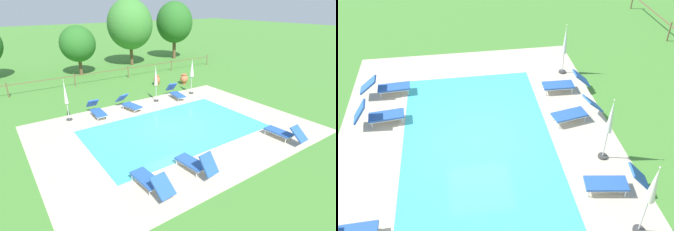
% 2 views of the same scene
% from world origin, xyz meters
% --- Properties ---
extents(ground_plane, '(160.00, 160.00, 0.00)m').
position_xyz_m(ground_plane, '(0.00, 0.00, 0.00)').
color(ground_plane, '#478433').
extents(pool_deck_paving, '(13.61, 10.01, 0.01)m').
position_xyz_m(pool_deck_paving, '(0.00, 0.00, 0.00)').
color(pool_deck_paving, beige).
rests_on(pool_deck_paving, ground).
extents(swimming_pool_water, '(8.90, 5.29, 0.01)m').
position_xyz_m(swimming_pool_water, '(0.00, 0.00, 0.01)').
color(swimming_pool_water, '#42CCD6').
rests_on(swimming_pool_water, ground).
extents(pool_coping_rim, '(9.38, 5.77, 0.01)m').
position_xyz_m(pool_coping_rim, '(0.00, 0.00, 0.01)').
color(pool_coping_rim, beige).
rests_on(pool_coping_rim, ground).
extents(sun_lounger_north_near_steps, '(0.87, 1.98, 0.94)m').
position_xyz_m(sun_lounger_north_near_steps, '(2.95, 3.93, 0.39)').
color(sun_lounger_north_near_steps, '#2856A8').
rests_on(sun_lounger_north_near_steps, ground).
extents(sun_lounger_north_mid, '(0.80, 1.87, 1.02)m').
position_xyz_m(sun_lounger_north_mid, '(-1.57, -3.55, 0.40)').
color(sun_lounger_north_mid, '#2856A8').
rests_on(sun_lounger_north_mid, ground).
extents(sun_lounger_north_far, '(0.98, 2.04, 0.89)m').
position_xyz_m(sun_lounger_north_far, '(-0.68, 3.82, 0.38)').
color(sun_lounger_north_far, '#2856A8').
rests_on(sun_lounger_north_far, ground).
extents(sun_lounger_north_end, '(0.74, 2.03, 0.84)m').
position_xyz_m(sun_lounger_north_end, '(-3.55, -3.47, 0.37)').
color(sun_lounger_north_end, '#2856A8').
rests_on(sun_lounger_north_end, ground).
extents(sun_lounger_south_near_corner, '(0.66, 1.98, 0.89)m').
position_xyz_m(sun_lounger_south_near_corner, '(-2.69, 3.94, 0.38)').
color(sun_lounger_south_near_corner, '#2856A8').
rests_on(sun_lounger_south_near_corner, ground).
extents(sun_lounger_south_mid, '(0.66, 1.98, 0.89)m').
position_xyz_m(sun_lounger_south_mid, '(3.60, -3.92, 0.38)').
color(sun_lounger_south_mid, '#2856A8').
rests_on(sun_lounger_south_mid, ground).
extents(patio_umbrella_closed_row_west, '(0.32, 0.32, 2.39)m').
position_xyz_m(patio_umbrella_closed_row_west, '(1.48, 4.12, 1.51)').
color(patio_umbrella_closed_row_west, '#383838').
rests_on(patio_umbrella_closed_row_west, ground).
extents(patio_umbrella_closed_row_mid_west, '(0.32, 0.32, 2.34)m').
position_xyz_m(patio_umbrella_closed_row_mid_west, '(-4.19, 4.27, 1.41)').
color(patio_umbrella_closed_row_mid_west, '#383838').
rests_on(patio_umbrella_closed_row_mid_west, ground).
extents(patio_umbrella_closed_row_centre, '(0.32, 0.32, 2.48)m').
position_xyz_m(patio_umbrella_closed_row_centre, '(4.45, 4.06, 1.69)').
color(patio_umbrella_closed_row_centre, '#383838').
rests_on(patio_umbrella_closed_row_centre, ground).
extents(terracotta_urn_near_fence, '(0.64, 0.64, 0.81)m').
position_xyz_m(terracotta_urn_near_fence, '(5.52, 6.31, 0.44)').
color(terracotta_urn_near_fence, '#B7663D').
rests_on(terracotta_urn_near_fence, ground).
extents(terracotta_urn_by_tree, '(0.52, 0.52, 0.79)m').
position_xyz_m(terracotta_urn_by_tree, '(3.53, 7.25, 0.42)').
color(terracotta_urn_by_tree, '#B7663D').
rests_on(terracotta_urn_by_tree, ground).
extents(perimeter_fence, '(23.22, 0.08, 1.05)m').
position_xyz_m(perimeter_fence, '(0.40, 10.64, 0.72)').
color(perimeter_fence, brown).
rests_on(perimeter_fence, ground).
extents(tree_far_west, '(4.10, 4.10, 6.30)m').
position_xyz_m(tree_far_west, '(11.27, 15.59, 4.03)').
color(tree_far_west, brown).
rests_on(tree_far_west, ground).
extents(tree_west_mid, '(3.09, 3.09, 4.33)m').
position_xyz_m(tree_west_mid, '(-0.36, 13.98, 2.77)').
color(tree_west_mid, brown).
rests_on(tree_west_mid, ground).
extents(tree_east_mid, '(4.56, 4.56, 6.56)m').
position_xyz_m(tree_east_mid, '(5.42, 15.14, 4.09)').
color(tree_east_mid, brown).
rests_on(tree_east_mid, ground).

